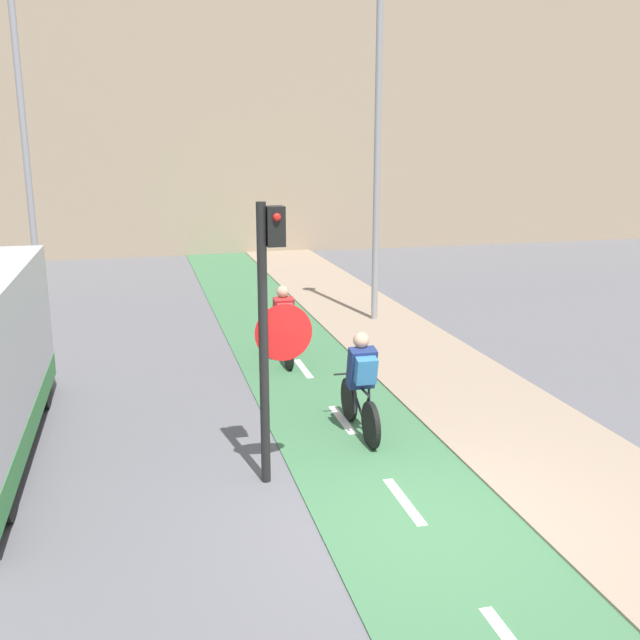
# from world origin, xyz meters

# --- Properties ---
(ground_plane) EXTENTS (120.00, 120.00, 0.00)m
(ground_plane) POSITION_xyz_m (0.00, 0.00, 0.00)
(ground_plane) COLOR #5B5B60
(bike_lane) EXTENTS (2.15, 60.00, 0.02)m
(bike_lane) POSITION_xyz_m (0.00, 0.00, 0.01)
(bike_lane) COLOR #3D7047
(bike_lane) RESTS_ON ground_plane
(sidewalk_strip) EXTENTS (2.40, 60.00, 0.05)m
(sidewalk_strip) POSITION_xyz_m (2.28, 0.00, 0.03)
(sidewalk_strip) COLOR gray
(sidewalk_strip) RESTS_ON ground_plane
(building_row_background) EXTENTS (60.00, 5.20, 10.91)m
(building_row_background) POSITION_xyz_m (0.00, 22.04, 5.46)
(building_row_background) COLOR gray
(building_row_background) RESTS_ON ground_plane
(traffic_light_pole) EXTENTS (0.67, 0.26, 3.30)m
(traffic_light_pole) POSITION_xyz_m (-1.32, 1.41, 2.04)
(traffic_light_pole) COLOR black
(traffic_light_pole) RESTS_ON ground_plane
(street_lamp_far) EXTENTS (0.36, 0.36, 7.59)m
(street_lamp_far) POSITION_xyz_m (-4.91, 10.20, 4.58)
(street_lamp_far) COLOR gray
(street_lamp_far) RESTS_ON ground_plane
(street_lamp_sidewalk) EXTENTS (0.36, 0.36, 7.28)m
(street_lamp_sidewalk) POSITION_xyz_m (2.37, 8.62, 4.41)
(street_lamp_sidewalk) COLOR gray
(street_lamp_sidewalk) RESTS_ON ground_plane
(cyclist_near) EXTENTS (0.46, 1.64, 1.46)m
(cyclist_near) POSITION_xyz_m (0.11, 2.47, 0.70)
(cyclist_near) COLOR black
(cyclist_near) RESTS_ON ground_plane
(cyclist_far) EXTENTS (0.46, 1.60, 1.43)m
(cyclist_far) POSITION_xyz_m (-0.25, 6.01, 0.70)
(cyclist_far) COLOR black
(cyclist_far) RESTS_ON ground_plane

